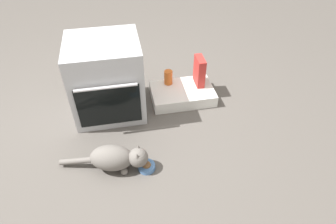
{
  "coord_description": "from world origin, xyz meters",
  "views": [
    {
      "loc": [
        0.15,
        -1.75,
        1.79
      ],
      "look_at": [
        0.48,
        -0.03,
        0.25
      ],
      "focal_mm": 31.19,
      "sensor_mm": 36.0,
      "label": 1
    }
  ],
  "objects_px": {
    "pantry_cabinet": "(182,94)",
    "cereal_box": "(199,71)",
    "sauce_jar": "(168,77)",
    "oven": "(107,78)",
    "cat": "(116,158)",
    "food_bowl": "(147,166)"
  },
  "relations": [
    {
      "from": "pantry_cabinet",
      "to": "cereal_box",
      "type": "bearing_deg",
      "value": 19.52
    },
    {
      "from": "cereal_box",
      "to": "sauce_jar",
      "type": "distance_m",
      "value": 0.3
    },
    {
      "from": "oven",
      "to": "cat",
      "type": "xyz_separation_m",
      "value": [
        0.01,
        -0.71,
        -0.23
      ]
    },
    {
      "from": "cereal_box",
      "to": "sauce_jar",
      "type": "height_order",
      "value": "cereal_box"
    },
    {
      "from": "food_bowl",
      "to": "sauce_jar",
      "type": "height_order",
      "value": "sauce_jar"
    },
    {
      "from": "oven",
      "to": "cereal_box",
      "type": "relative_size",
      "value": 2.46
    },
    {
      "from": "cereal_box",
      "to": "sauce_jar",
      "type": "xyz_separation_m",
      "value": [
        -0.29,
        0.05,
        -0.07
      ]
    },
    {
      "from": "pantry_cabinet",
      "to": "cereal_box",
      "type": "xyz_separation_m",
      "value": [
        0.17,
        0.06,
        0.2
      ]
    },
    {
      "from": "pantry_cabinet",
      "to": "cat",
      "type": "xyz_separation_m",
      "value": [
        -0.67,
        -0.73,
        0.06
      ]
    },
    {
      "from": "oven",
      "to": "sauce_jar",
      "type": "distance_m",
      "value": 0.61
    },
    {
      "from": "oven",
      "to": "cat",
      "type": "relative_size",
      "value": 1.03
    },
    {
      "from": "pantry_cabinet",
      "to": "sauce_jar",
      "type": "xyz_separation_m",
      "value": [
        -0.12,
        0.12,
        0.13
      ]
    },
    {
      "from": "food_bowl",
      "to": "pantry_cabinet",
      "type": "bearing_deg",
      "value": 59.78
    },
    {
      "from": "cereal_box",
      "to": "food_bowl",
      "type": "bearing_deg",
      "value": -126.74
    },
    {
      "from": "oven",
      "to": "cat",
      "type": "height_order",
      "value": "oven"
    },
    {
      "from": "cereal_box",
      "to": "cat",
      "type": "bearing_deg",
      "value": -136.8
    },
    {
      "from": "sauce_jar",
      "to": "cat",
      "type": "bearing_deg",
      "value": -123.21
    },
    {
      "from": "food_bowl",
      "to": "cat",
      "type": "xyz_separation_m",
      "value": [
        -0.21,
        0.05,
        0.09
      ]
    },
    {
      "from": "pantry_cabinet",
      "to": "food_bowl",
      "type": "xyz_separation_m",
      "value": [
        -0.46,
        -0.78,
        -0.03
      ]
    },
    {
      "from": "cat",
      "to": "cereal_box",
      "type": "height_order",
      "value": "cereal_box"
    },
    {
      "from": "pantry_cabinet",
      "to": "cereal_box",
      "type": "distance_m",
      "value": 0.27
    },
    {
      "from": "cat",
      "to": "cereal_box",
      "type": "bearing_deg",
      "value": 56.61
    }
  ]
}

